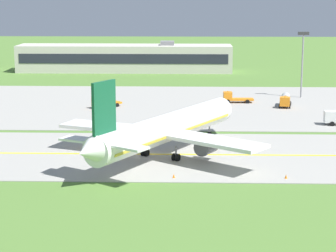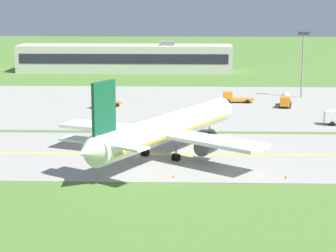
{
  "view_description": "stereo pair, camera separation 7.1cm",
  "coord_description": "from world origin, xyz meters",
  "px_view_note": "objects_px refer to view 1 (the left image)",
  "views": [
    {
      "loc": [
        6.26,
        -90.82,
        23.43
      ],
      "look_at": [
        3.47,
        1.54,
        4.0
      ],
      "focal_mm": 68.7,
      "sensor_mm": 36.0,
      "label": 1
    },
    {
      "loc": [
        6.34,
        -90.82,
        23.43
      ],
      "look_at": [
        3.47,
        1.54,
        4.0
      ],
      "focal_mm": 68.7,
      "sensor_mm": 36.0,
      "label": 2
    }
  ],
  "objects_px": {
    "service_truck_pushback": "(103,103)",
    "service_truck_baggage": "(233,98)",
    "apron_light_mast": "(303,56)",
    "service_truck_catering": "(285,100)",
    "airplane_lead": "(166,129)"
  },
  "relations": [
    {
      "from": "service_truck_baggage",
      "to": "apron_light_mast",
      "type": "xyz_separation_m",
      "value": [
        15.61,
        7.29,
        8.14
      ]
    },
    {
      "from": "service_truck_baggage",
      "to": "apron_light_mast",
      "type": "relative_size",
      "value": 0.44
    },
    {
      "from": "service_truck_baggage",
      "to": "apron_light_mast",
      "type": "height_order",
      "value": "apron_light_mast"
    },
    {
      "from": "service_truck_baggage",
      "to": "service_truck_catering",
      "type": "distance_m",
      "value": 11.28
    },
    {
      "from": "airplane_lead",
      "to": "service_truck_baggage",
      "type": "distance_m",
      "value": 47.65
    },
    {
      "from": "service_truck_pushback",
      "to": "apron_light_mast",
      "type": "bearing_deg",
      "value": 18.71
    },
    {
      "from": "airplane_lead",
      "to": "service_truck_pushback",
      "type": "bearing_deg",
      "value": 110.17
    },
    {
      "from": "airplane_lead",
      "to": "service_truck_catering",
      "type": "bearing_deg",
      "value": 60.59
    },
    {
      "from": "service_truck_catering",
      "to": "service_truck_pushback",
      "type": "distance_m",
      "value": 37.54
    },
    {
      "from": "apron_light_mast",
      "to": "service_truck_catering",
      "type": "bearing_deg",
      "value": -114.08
    },
    {
      "from": "service_truck_baggage",
      "to": "service_truck_pushback",
      "type": "bearing_deg",
      "value": -165.18
    },
    {
      "from": "service_truck_pushback",
      "to": "service_truck_baggage",
      "type": "bearing_deg",
      "value": 14.82
    },
    {
      "from": "airplane_lead",
      "to": "service_truck_baggage",
      "type": "xyz_separation_m",
      "value": [
        12.92,
        45.77,
        -2.95
      ]
    },
    {
      "from": "airplane_lead",
      "to": "apron_light_mast",
      "type": "distance_m",
      "value": 60.47
    },
    {
      "from": "airplane_lead",
      "to": "service_truck_baggage",
      "type": "bearing_deg",
      "value": 74.23
    }
  ]
}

